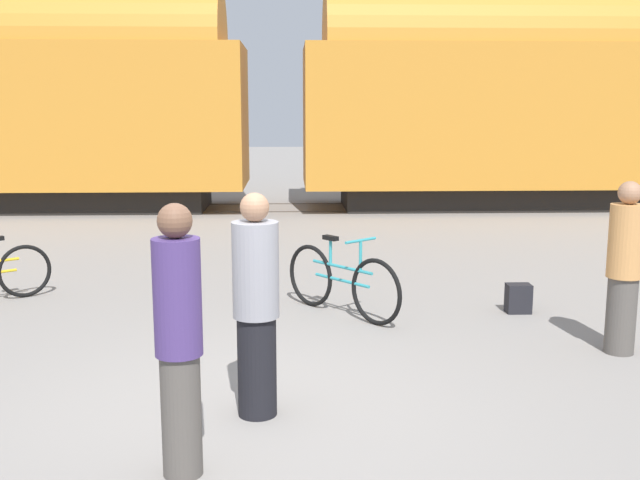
# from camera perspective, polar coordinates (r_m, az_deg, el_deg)

# --- Properties ---
(ground_plane) EXTENTS (80.00, 80.00, 0.00)m
(ground_plane) POSITION_cam_1_polar(r_m,az_deg,el_deg) (6.07, -5.55, -12.95)
(ground_plane) COLOR gray
(freight_train) EXTENTS (51.46, 2.94, 5.16)m
(freight_train) POSITION_cam_1_polar(r_m,az_deg,el_deg) (17.73, -3.49, 11.15)
(freight_train) COLOR black
(freight_train) RESTS_ON ground_plane
(rail_near) EXTENTS (63.46, 0.07, 0.01)m
(rail_near) POSITION_cam_1_polar(r_m,az_deg,el_deg) (17.17, -3.44, 2.17)
(rail_near) COLOR #4C4238
(rail_near) RESTS_ON ground_plane
(rail_far) EXTENTS (63.46, 0.07, 0.01)m
(rail_far) POSITION_cam_1_polar(r_m,az_deg,el_deg) (18.60, -3.36, 2.78)
(rail_far) COLOR #4C4238
(rail_far) RESTS_ON ground_plane
(bicycle_teal) EXTENTS (1.21, 1.44, 0.93)m
(bicycle_teal) POSITION_cam_1_polar(r_m,az_deg,el_deg) (8.61, 1.67, -3.18)
(bicycle_teal) COLOR black
(bicycle_teal) RESTS_ON ground_plane
(person_in_purple) EXTENTS (0.30, 0.30, 1.79)m
(person_in_purple) POSITION_cam_1_polar(r_m,az_deg,el_deg) (4.87, -10.71, -7.49)
(person_in_purple) COLOR #514C47
(person_in_purple) RESTS_ON ground_plane
(person_in_tan) EXTENTS (0.33, 0.33, 1.68)m
(person_in_tan) POSITION_cam_1_polar(r_m,az_deg,el_deg) (7.75, 22.18, -1.99)
(person_in_tan) COLOR #514C47
(person_in_tan) RESTS_ON ground_plane
(person_in_grey) EXTENTS (0.36, 0.36, 1.75)m
(person_in_grey) POSITION_cam_1_polar(r_m,az_deg,el_deg) (5.75, -4.89, -5.05)
(person_in_grey) COLOR black
(person_in_grey) RESTS_ON ground_plane
(backpack) EXTENTS (0.28, 0.20, 0.34)m
(backpack) POSITION_cam_1_polar(r_m,az_deg,el_deg) (9.05, 14.88, -4.32)
(backpack) COLOR black
(backpack) RESTS_ON ground_plane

